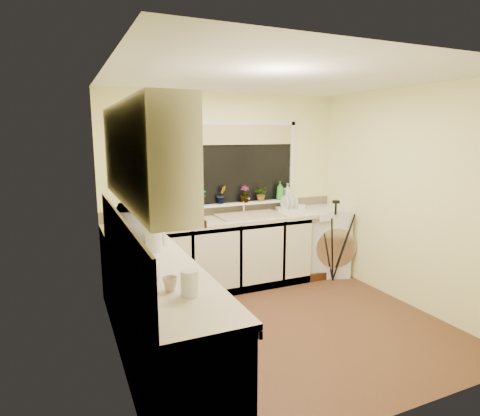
% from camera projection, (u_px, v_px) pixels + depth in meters
% --- Properties ---
extents(floor, '(3.20, 3.20, 0.00)m').
position_uv_depth(floor, '(282.00, 325.00, 4.15)').
color(floor, brown).
rests_on(floor, ground).
extents(ceiling, '(3.20, 3.20, 0.00)m').
position_uv_depth(ceiling, '(287.00, 77.00, 3.71)').
color(ceiling, white).
rests_on(ceiling, ground).
extents(wall_back, '(3.20, 0.00, 3.20)m').
position_uv_depth(wall_back, '(226.00, 189.00, 5.27)').
color(wall_back, '#FFF9AA').
rests_on(wall_back, ground).
extents(wall_front, '(3.20, 0.00, 3.20)m').
position_uv_depth(wall_front, '(403.00, 247.00, 2.58)').
color(wall_front, '#FFF9AA').
rests_on(wall_front, ground).
extents(wall_left, '(0.00, 3.00, 3.00)m').
position_uv_depth(wall_left, '(113.00, 223.00, 3.28)').
color(wall_left, '#FFF9AA').
rests_on(wall_left, ground).
extents(wall_right, '(0.00, 3.00, 3.00)m').
position_uv_depth(wall_right, '(407.00, 198.00, 4.57)').
color(wall_right, '#FFF9AA').
rests_on(wall_right, ground).
extents(base_cabinet_back, '(2.55, 0.60, 0.86)m').
position_uv_depth(base_cabinet_back, '(211.00, 257.00, 5.02)').
color(base_cabinet_back, silver).
rests_on(base_cabinet_back, floor).
extents(base_cabinet_left, '(0.54, 2.40, 0.86)m').
position_uv_depth(base_cabinet_left, '(162.00, 322.00, 3.28)').
color(base_cabinet_left, silver).
rests_on(base_cabinet_left, floor).
extents(worktop_back, '(3.20, 0.60, 0.04)m').
position_uv_depth(worktop_back, '(235.00, 219.00, 5.07)').
color(worktop_back, beige).
rests_on(worktop_back, base_cabinet_back).
extents(worktop_left, '(0.60, 2.40, 0.04)m').
position_uv_depth(worktop_left, '(160.00, 269.00, 3.20)').
color(worktop_left, beige).
rests_on(worktop_left, base_cabinet_left).
extents(upper_cabinet, '(0.28, 1.90, 0.70)m').
position_uv_depth(upper_cabinet, '(140.00, 154.00, 2.84)').
color(upper_cabinet, silver).
rests_on(upper_cabinet, wall_left).
extents(splashback_left, '(0.02, 2.40, 0.45)m').
position_uv_depth(splashback_left, '(121.00, 243.00, 3.04)').
color(splashback_left, beige).
rests_on(splashback_left, wall_left).
extents(splashback_back, '(3.20, 0.02, 0.14)m').
position_uv_depth(splashback_back, '(226.00, 208.00, 5.31)').
color(splashback_back, beige).
rests_on(splashback_back, wall_back).
extents(window_glass, '(1.50, 0.02, 1.00)m').
position_uv_depth(window_glass, '(240.00, 164.00, 5.28)').
color(window_glass, black).
rests_on(window_glass, wall_back).
extents(window_blind, '(1.50, 0.02, 0.25)m').
position_uv_depth(window_blind, '(241.00, 135.00, 5.19)').
color(window_blind, tan).
rests_on(window_blind, wall_back).
extents(windowsill, '(1.60, 0.14, 0.03)m').
position_uv_depth(windowsill, '(242.00, 203.00, 5.33)').
color(windowsill, white).
rests_on(windowsill, wall_back).
extents(sink, '(0.82, 0.46, 0.03)m').
position_uv_depth(sink, '(249.00, 215.00, 5.14)').
color(sink, tan).
rests_on(sink, worktop_back).
extents(faucet, '(0.03, 0.03, 0.24)m').
position_uv_depth(faucet, '(244.00, 205.00, 5.28)').
color(faucet, silver).
rests_on(faucet, worktop_back).
extents(washing_machine, '(0.83, 0.82, 0.93)m').
position_uv_depth(washing_machine, '(321.00, 240.00, 5.67)').
color(washing_machine, silver).
rests_on(washing_machine, floor).
extents(laptop, '(0.40, 0.37, 0.25)m').
position_uv_depth(laptop, '(181.00, 217.00, 4.79)').
color(laptop, gray).
rests_on(laptop, worktop_back).
extents(kettle, '(0.15, 0.15, 0.20)m').
position_uv_depth(kettle, '(154.00, 240.00, 3.61)').
color(kettle, silver).
rests_on(kettle, worktop_left).
extents(dish_rack, '(0.44, 0.39, 0.05)m').
position_uv_depth(dish_rack, '(290.00, 210.00, 5.42)').
color(dish_rack, beige).
rests_on(dish_rack, worktop_back).
extents(tripod, '(0.66, 0.66, 1.09)m').
position_uv_depth(tripod, '(334.00, 241.00, 5.32)').
color(tripod, black).
rests_on(tripod, floor).
extents(glass_jug, '(0.12, 0.12, 0.17)m').
position_uv_depth(glass_jug, '(190.00, 283.00, 2.62)').
color(glass_jug, silver).
rests_on(glass_jug, worktop_left).
extents(steel_jar, '(0.07, 0.07, 0.10)m').
position_uv_depth(steel_jar, '(155.00, 273.00, 2.91)').
color(steel_jar, silver).
rests_on(steel_jar, worktop_left).
extents(microwave, '(0.50, 0.65, 0.32)m').
position_uv_depth(microwave, '(137.00, 222.00, 4.05)').
color(microwave, white).
rests_on(microwave, worktop_left).
extents(plant_a, '(0.13, 0.11, 0.21)m').
position_uv_depth(plant_a, '(202.00, 197.00, 5.05)').
color(plant_a, '#999999').
rests_on(plant_a, windowsill).
extents(plant_b, '(0.14, 0.12, 0.23)m').
position_uv_depth(plant_b, '(221.00, 195.00, 5.18)').
color(plant_b, '#999999').
rests_on(plant_b, windowsill).
extents(plant_c, '(0.15, 0.15, 0.22)m').
position_uv_depth(plant_c, '(245.00, 194.00, 5.29)').
color(plant_c, '#999999').
rests_on(plant_c, windowsill).
extents(plant_d, '(0.23, 0.22, 0.20)m').
position_uv_depth(plant_d, '(261.00, 194.00, 5.39)').
color(plant_d, '#999999').
rests_on(plant_d, windowsill).
extents(soap_bottle_green, '(0.13, 0.13, 0.25)m').
position_uv_depth(soap_bottle_green, '(280.00, 190.00, 5.50)').
color(soap_bottle_green, green).
rests_on(soap_bottle_green, windowsill).
extents(soap_bottle_clear, '(0.11, 0.11, 0.22)m').
position_uv_depth(soap_bottle_clear, '(288.00, 191.00, 5.57)').
color(soap_bottle_clear, '#999999').
rests_on(soap_bottle_clear, windowsill).
extents(cup_back, '(0.13, 0.13, 0.10)m').
position_uv_depth(cup_back, '(301.00, 208.00, 5.44)').
color(cup_back, white).
rests_on(cup_back, worktop_back).
extents(cup_left, '(0.13, 0.13, 0.09)m').
position_uv_depth(cup_left, '(170.00, 284.00, 2.70)').
color(cup_left, beige).
rests_on(cup_left, worktop_left).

